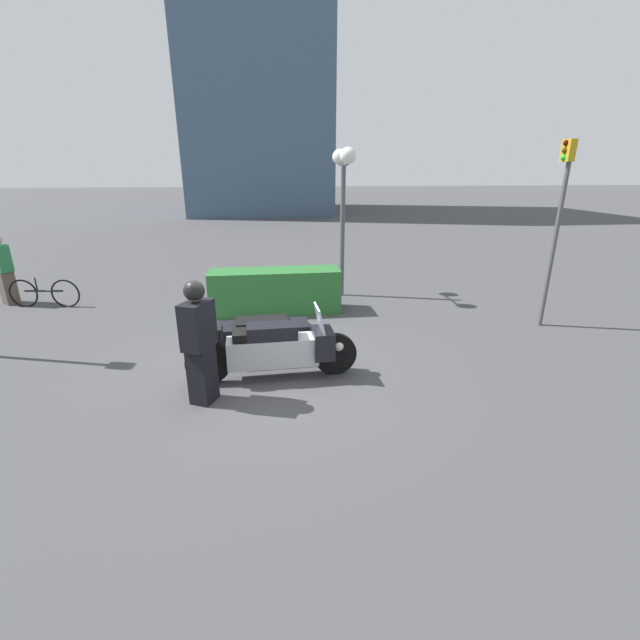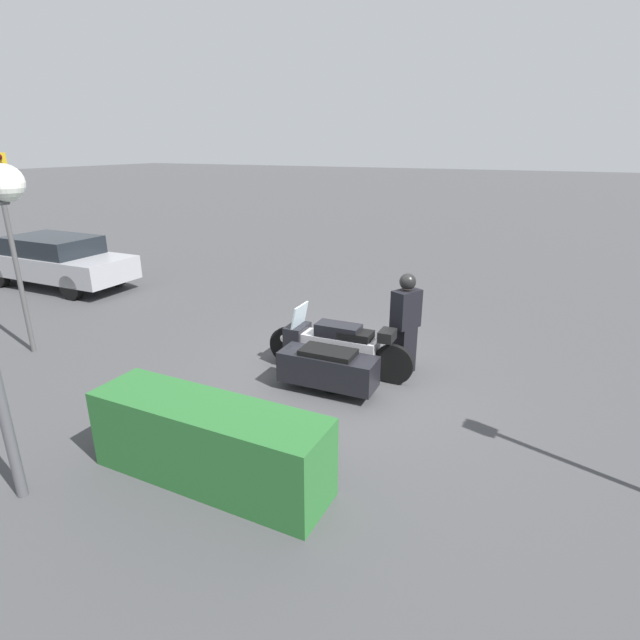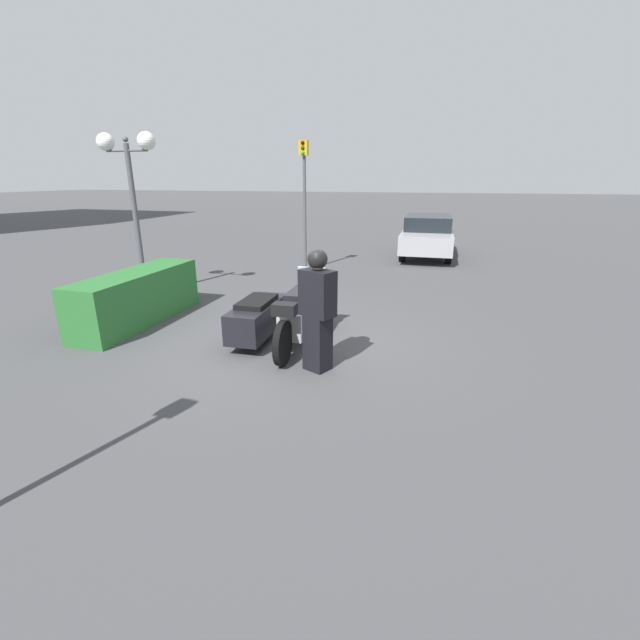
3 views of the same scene
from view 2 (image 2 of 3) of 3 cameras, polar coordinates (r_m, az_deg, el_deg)
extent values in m
plane|color=#424244|center=(8.69, 2.81, -6.78)|extent=(160.00, 160.00, 0.00)
cylinder|color=black|center=(9.18, -3.73, -2.93)|extent=(0.70, 0.12, 0.70)
cylinder|color=black|center=(8.50, 8.36, -5.01)|extent=(0.70, 0.12, 0.70)
cylinder|color=black|center=(8.13, 1.33, -6.58)|extent=(0.55, 0.12, 0.54)
cube|color=#B7B7BC|center=(8.74, 2.08, -3.23)|extent=(1.42, 0.44, 0.45)
cube|color=black|center=(8.62, 2.11, -1.23)|extent=(0.78, 0.40, 0.24)
cube|color=black|center=(8.52, 4.11, -1.67)|extent=(0.58, 0.39, 0.12)
cube|color=black|center=(9.01, -2.60, -1.90)|extent=(0.34, 0.54, 0.44)
cube|color=silver|center=(8.85, -2.34, 0.55)|extent=(0.13, 0.52, 0.40)
sphere|color=white|center=(9.15, -4.03, -2.05)|extent=(0.18, 0.18, 0.18)
cube|color=black|center=(8.09, 0.91, -5.60)|extent=(1.61, 0.61, 0.50)
sphere|color=black|center=(8.34, -3.37, -4.63)|extent=(0.48, 0.47, 0.47)
cube|color=black|center=(7.97, 0.92, -3.71)|extent=(0.89, 0.51, 0.09)
cube|color=black|center=(8.34, 7.68, -1.77)|extent=(0.25, 0.36, 0.18)
cube|color=black|center=(8.95, 9.54, -3.30)|extent=(0.41, 0.44, 0.84)
cube|color=black|center=(8.69, 9.81, 1.26)|extent=(0.48, 0.57, 0.66)
sphere|color=tan|center=(8.57, 9.98, 4.08)|extent=(0.23, 0.23, 0.23)
sphere|color=black|center=(8.56, 10.00, 4.33)|extent=(0.28, 0.28, 0.28)
cube|color=#28662D|center=(6.21, -12.56, -13.54)|extent=(2.98, 0.82, 1.00)
sphere|color=white|center=(6.16, -32.36, 13.10)|extent=(0.38, 0.38, 0.38)
cylinder|color=#4C4C4C|center=(10.86, -31.32, 4.99)|extent=(0.09, 0.09, 3.30)
sphere|color=#462D06|center=(10.53, -32.72, 14.70)|extent=(0.11, 0.11, 0.11)
sphere|color=green|center=(10.54, -32.59, 14.00)|extent=(0.11, 0.11, 0.11)
cube|color=#9E9EA3|center=(16.00, -27.96, 5.63)|extent=(4.73, 1.76, 0.62)
cube|color=black|center=(15.90, -28.27, 7.55)|extent=(2.47, 1.60, 0.48)
cylinder|color=black|center=(17.65, -28.80, 5.56)|extent=(0.66, 0.21, 0.66)
cylinder|color=black|center=(14.49, -26.55, 3.35)|extent=(0.66, 0.21, 0.66)
cylinder|color=black|center=(15.42, -22.28, 4.82)|extent=(0.66, 0.21, 0.66)
camera|label=1|loc=(13.98, 13.42, 16.20)|focal=24.00mm
camera|label=3|loc=(10.20, 45.52, 7.38)|focal=24.00mm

